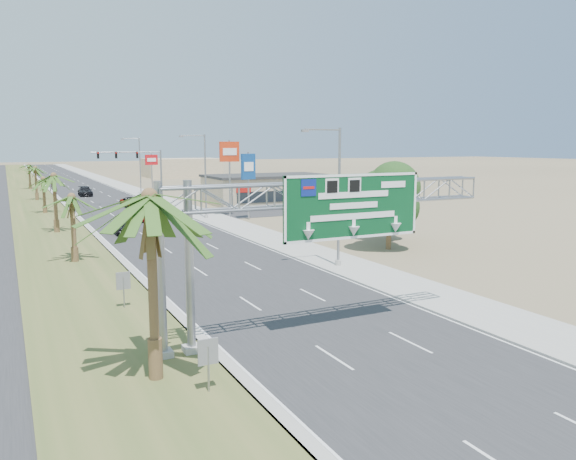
% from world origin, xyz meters
% --- Properties ---
extents(ground, '(600.00, 600.00, 0.00)m').
position_xyz_m(ground, '(0.00, 0.00, 0.00)').
color(ground, '#8C7A59').
rests_on(ground, ground).
extents(road, '(12.00, 300.00, 0.02)m').
position_xyz_m(road, '(0.00, 110.00, 0.01)').
color(road, '#28282B').
rests_on(road, ground).
extents(sidewalk_right, '(4.00, 300.00, 0.10)m').
position_xyz_m(sidewalk_right, '(8.50, 110.00, 0.05)').
color(sidewalk_right, '#9E9B93').
rests_on(sidewalk_right, ground).
extents(median_grass, '(7.00, 300.00, 0.12)m').
position_xyz_m(median_grass, '(-10.00, 110.00, 0.06)').
color(median_grass, '#455525').
rests_on(median_grass, ground).
extents(sign_gantry, '(16.75, 1.24, 7.50)m').
position_xyz_m(sign_gantry, '(-1.06, 9.93, 6.06)').
color(sign_gantry, gray).
rests_on(sign_gantry, ground).
extents(palm_near, '(5.70, 5.70, 8.35)m').
position_xyz_m(palm_near, '(-9.20, 8.00, 6.93)').
color(palm_near, brown).
rests_on(palm_near, ground).
extents(palm_row_b, '(3.99, 3.99, 5.95)m').
position_xyz_m(palm_row_b, '(-9.50, 32.00, 4.90)').
color(palm_row_b, brown).
rests_on(palm_row_b, ground).
extents(palm_row_c, '(3.99, 3.99, 6.75)m').
position_xyz_m(palm_row_c, '(-9.50, 48.00, 5.66)').
color(palm_row_c, brown).
rests_on(palm_row_c, ground).
extents(palm_row_d, '(3.99, 3.99, 5.45)m').
position_xyz_m(palm_row_d, '(-9.50, 66.00, 4.42)').
color(palm_row_d, brown).
rests_on(palm_row_d, ground).
extents(palm_row_e, '(3.99, 3.99, 6.15)m').
position_xyz_m(palm_row_e, '(-9.50, 85.00, 5.09)').
color(palm_row_e, brown).
rests_on(palm_row_e, ground).
extents(palm_row_f, '(3.99, 3.99, 5.75)m').
position_xyz_m(palm_row_f, '(-9.50, 110.00, 4.71)').
color(palm_row_f, brown).
rests_on(palm_row_f, ground).
extents(streetlight_near, '(3.27, 0.44, 10.00)m').
position_xyz_m(streetlight_near, '(7.30, 22.00, 4.69)').
color(streetlight_near, gray).
rests_on(streetlight_near, ground).
extents(streetlight_mid, '(3.27, 0.44, 10.00)m').
position_xyz_m(streetlight_mid, '(7.30, 52.00, 4.69)').
color(streetlight_mid, gray).
rests_on(streetlight_mid, ground).
extents(streetlight_far, '(3.27, 0.44, 10.00)m').
position_xyz_m(streetlight_far, '(7.30, 88.00, 4.69)').
color(streetlight_far, gray).
rests_on(streetlight_far, ground).
extents(signal_mast, '(10.28, 0.71, 8.00)m').
position_xyz_m(signal_mast, '(5.17, 71.97, 4.85)').
color(signal_mast, gray).
rests_on(signal_mast, ground).
extents(store_building, '(18.00, 10.00, 4.00)m').
position_xyz_m(store_building, '(22.00, 66.00, 2.00)').
color(store_building, tan).
rests_on(store_building, ground).
extents(oak_near, '(4.50, 4.50, 6.80)m').
position_xyz_m(oak_near, '(15.00, 26.00, 4.53)').
color(oak_near, brown).
rests_on(oak_near, ground).
extents(oak_far, '(3.50, 3.50, 5.60)m').
position_xyz_m(oak_far, '(18.00, 30.00, 3.82)').
color(oak_far, brown).
rests_on(oak_far, ground).
extents(median_signback_a, '(0.75, 0.08, 2.08)m').
position_xyz_m(median_signback_a, '(-7.80, 6.00, 1.45)').
color(median_signback_a, gray).
rests_on(median_signback_a, ground).
extents(median_signback_b, '(0.75, 0.08, 2.08)m').
position_xyz_m(median_signback_b, '(-8.50, 18.00, 1.45)').
color(median_signback_b, gray).
rests_on(median_signback_b, ground).
extents(building_distant_right, '(20.00, 12.00, 5.00)m').
position_xyz_m(building_distant_right, '(30.00, 140.00, 2.50)').
color(building_distant_right, tan).
rests_on(building_distant_right, ground).
extents(car_left_lane, '(1.95, 4.45, 1.49)m').
position_xyz_m(car_left_lane, '(-3.77, 44.64, 0.75)').
color(car_left_lane, black).
rests_on(car_left_lane, ground).
extents(car_mid_lane, '(1.88, 4.05, 1.28)m').
position_xyz_m(car_mid_lane, '(-0.38, 53.10, 0.64)').
color(car_mid_lane, maroon).
rests_on(car_mid_lane, ground).
extents(car_right_lane, '(2.82, 5.19, 1.38)m').
position_xyz_m(car_right_lane, '(2.00, 68.54, 0.69)').
color(car_right_lane, gray).
rests_on(car_right_lane, ground).
extents(car_far, '(2.38, 5.49, 1.57)m').
position_xyz_m(car_far, '(-1.64, 90.05, 0.79)').
color(car_far, black).
rests_on(car_far, ground).
extents(pole_sign_red_near, '(2.42, 0.67, 9.37)m').
position_xyz_m(pole_sign_red_near, '(10.57, 52.01, 7.40)').
color(pole_sign_red_near, gray).
rests_on(pole_sign_red_near, ground).
extents(pole_sign_blue, '(1.99, 0.90, 7.96)m').
position_xyz_m(pole_sign_blue, '(11.80, 49.08, 5.92)').
color(pole_sign_blue, gray).
rests_on(pole_sign_blue, ground).
extents(pole_sign_red_far, '(2.21, 0.38, 7.24)m').
position_xyz_m(pole_sign_red_far, '(9.50, 87.90, 5.66)').
color(pole_sign_red_far, gray).
rests_on(pole_sign_red_far, ground).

